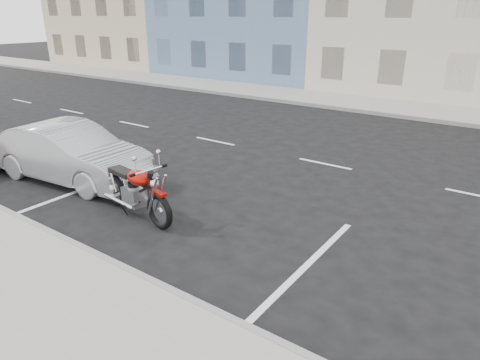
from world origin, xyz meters
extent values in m
plane|color=black|center=(0.00, 0.00, 0.00)|extent=(120.00, 120.00, 0.00)
cube|color=gray|center=(-5.00, 8.70, 0.07)|extent=(80.00, 3.40, 0.15)
cube|color=gray|center=(-5.00, -7.00, 0.08)|extent=(80.00, 0.12, 0.16)
cube|color=gray|center=(-5.00, 7.00, 0.08)|extent=(80.00, 0.12, 0.16)
torus|color=black|center=(-2.16, -5.62, 0.36)|extent=(0.76, 0.23, 0.75)
torus|color=black|center=(-3.77, -5.39, 0.36)|extent=(0.76, 0.23, 0.75)
cube|color=#930D05|center=(-2.16, -5.62, 0.75)|extent=(0.40, 0.20, 0.06)
cube|color=#930D05|center=(-3.81, -5.39, 0.77)|extent=(0.36, 0.22, 0.07)
cube|color=gray|center=(-3.02, -5.50, 0.43)|extent=(0.51, 0.40, 0.38)
ellipsoid|color=#930D05|center=(-2.80, -5.53, 0.89)|extent=(0.67, 0.46, 0.30)
cube|color=black|center=(-3.38, -5.45, 0.87)|extent=(0.73, 0.38, 0.10)
cylinder|color=silver|center=(-2.42, -5.58, 1.15)|extent=(0.15, 0.78, 0.04)
sphere|color=silver|center=(-2.26, -5.60, 0.92)|extent=(0.19, 0.19, 0.19)
cylinder|color=silver|center=(-3.40, -5.60, 0.25)|extent=(1.06, 0.24, 0.09)
cylinder|color=silver|center=(-3.36, -5.29, 0.25)|extent=(1.06, 0.24, 0.09)
cylinder|color=silver|center=(-2.22, -5.61, 0.69)|extent=(0.43, 0.11, 0.89)
cylinder|color=black|center=(-2.77, -5.53, 0.62)|extent=(0.90, 0.18, 0.55)
imported|color=#A1A5A9|center=(-6.74, -4.90, 0.73)|extent=(4.55, 2.03, 1.45)
camera|label=1|loc=(2.69, -10.77, 4.01)|focal=32.00mm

